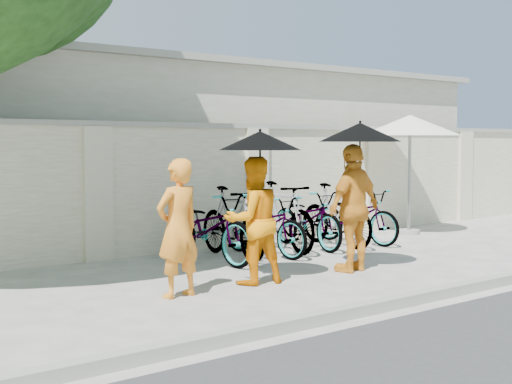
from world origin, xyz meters
TOP-DOWN VIEW (x-y plane):
  - ground at (0.00, 0.00)m, footprint 80.00×80.00m
  - kerb at (0.00, -1.70)m, footprint 40.00×0.16m
  - compound_wall at (1.00, 3.20)m, footprint 20.00×0.30m
  - building_behind at (2.00, 7.00)m, footprint 14.00×6.00m
  - monk_left at (-1.39, 0.20)m, footprint 0.62×0.45m
  - monk_center at (-0.25, 0.27)m, footprint 0.85×0.71m
  - parasol_center at (-0.20, 0.19)m, footprint 1.02×1.02m
  - monk_right at (1.36, 0.09)m, footprint 1.08×0.58m
  - parasol_right at (1.38, 0.01)m, footprint 1.12×1.12m
  - patio_umbrella at (5.06, 2.20)m, footprint 2.39×2.39m
  - bike_0 at (0.20, 1.90)m, footprint 0.83×2.01m
  - bike_1 at (0.73, 2.02)m, footprint 0.66×1.85m
  - bike_2 at (1.25, 1.89)m, footprint 0.79×1.84m
  - bike_3 at (1.78, 2.11)m, footprint 0.77×1.92m
  - bike_4 at (2.31, 2.06)m, footprint 0.85×1.92m
  - bike_5 at (2.83, 1.93)m, footprint 0.61×1.80m
  - bike_6 at (3.36, 1.96)m, footprint 0.82×1.87m

SIDE VIEW (x-z plane):
  - ground at x=0.00m, z-range 0.00..0.00m
  - kerb at x=0.00m, z-range 0.00..0.12m
  - bike_2 at x=1.25m, z-range 0.00..0.94m
  - bike_6 at x=3.36m, z-range 0.00..0.95m
  - bike_4 at x=2.31m, z-range 0.00..0.98m
  - bike_0 at x=0.20m, z-range 0.00..1.03m
  - bike_5 at x=2.83m, z-range 0.00..1.06m
  - bike_1 at x=0.73m, z-range 0.00..1.09m
  - bike_3 at x=1.78m, z-range 0.00..1.12m
  - monk_left at x=-1.39m, z-range 0.00..1.58m
  - monk_center at x=-0.25m, z-range 0.00..1.59m
  - monk_right at x=1.36m, z-range 0.00..1.74m
  - compound_wall at x=1.00m, z-range 0.00..2.00m
  - building_behind at x=2.00m, z-range 0.00..3.20m
  - parasol_center at x=-0.20m, z-range 1.28..2.28m
  - parasol_right at x=1.38m, z-range 1.38..2.42m
  - patio_umbrella at x=5.06m, z-range 0.92..3.20m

